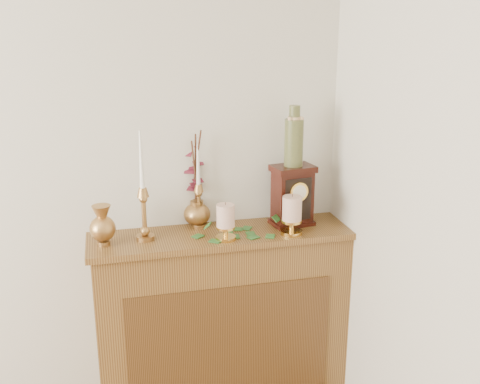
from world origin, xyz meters
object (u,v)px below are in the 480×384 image
object	(u,v)px
candlestick_left	(144,205)
ginger_jar	(195,182)
ceramic_vase	(294,139)
candlestick_center	(199,199)
bud_vase	(102,226)
mantel_clock	(292,196)

from	to	relation	value
candlestick_left	ginger_jar	size ratio (longest dim) A/B	1.05
candlestick_left	ceramic_vase	bearing A→B (deg)	2.88
candlestick_left	candlestick_center	size ratio (longest dim) A/B	1.15
bud_vase	mantel_clock	world-z (taller)	mantel_clock
candlestick_left	candlestick_center	bearing A→B (deg)	21.26
candlestick_center	ceramic_vase	distance (m)	0.53
candlestick_left	mantel_clock	distance (m)	0.71
ginger_jar	mantel_clock	xyz separation A→B (m)	(0.45, -0.12, -0.07)
ginger_jar	mantel_clock	size ratio (longest dim) A/B	1.62
bud_vase	ceramic_vase	xyz separation A→B (m)	(0.89, 0.06, 0.33)
candlestick_center	ceramic_vase	xyz separation A→B (m)	(0.44, -0.07, 0.28)
bud_vase	mantel_clock	bearing A→B (deg)	3.61
candlestick_left	mantel_clock	size ratio (longest dim) A/B	1.70
candlestick_left	mantel_clock	xyz separation A→B (m)	(0.71, 0.03, -0.02)
candlestick_left	bud_vase	xyz separation A→B (m)	(-0.18, -0.02, -0.07)
candlestick_center	ginger_jar	world-z (taller)	ginger_jar
candlestick_center	ginger_jar	xyz separation A→B (m)	(-0.01, 0.05, 0.07)
candlestick_left	bud_vase	bearing A→B (deg)	-172.80
bud_vase	ceramic_vase	size ratio (longest dim) A/B	0.65
bud_vase	ginger_jar	world-z (taller)	ginger_jar
mantel_clock	candlestick_left	bearing A→B (deg)	173.62
bud_vase	ceramic_vase	bearing A→B (deg)	3.78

